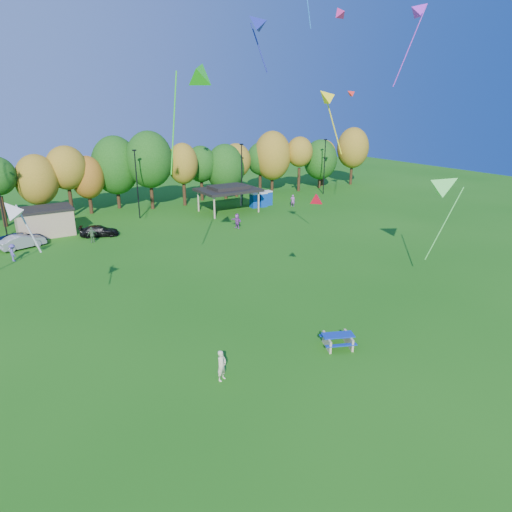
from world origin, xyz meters
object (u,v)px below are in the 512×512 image
porta_potties (262,199)px  car_d (99,231)px  picnic_table (338,340)px  kite_flyer (222,366)px  car_c (22,239)px  car_b (22,241)px

porta_potties → car_d: (-24.69, -3.33, -0.46)m
porta_potties → car_d: size_ratio=0.86×
picnic_table → kite_flyer: (-8.05, 0.69, 0.42)m
porta_potties → car_c: bearing=-175.6°
porta_potties → car_d: 24.92m
car_d → porta_potties: bearing=-62.5°
car_b → porta_potties: bearing=-99.0°
picnic_table → car_c: car_c is taller
porta_potties → picnic_table: 41.53m
porta_potties → picnic_table: (-18.14, -37.35, -0.59)m
car_b → car_c: (0.12, 1.15, -0.07)m
car_b → car_d: size_ratio=1.06×
kite_flyer → car_b: 33.67m
picnic_table → kite_flyer: kite_flyer is taller
kite_flyer → picnic_table: bearing=-31.1°
car_d → car_b: bearing=112.0°
porta_potties → kite_flyer: (-26.19, -36.66, -0.17)m
car_d → picnic_table: bearing=-149.3°
kite_flyer → porta_potties: bearing=28.3°
car_d → car_c: bearing=103.9°
picnic_table → car_c: size_ratio=0.50×
car_b → picnic_table: bearing=-171.8°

